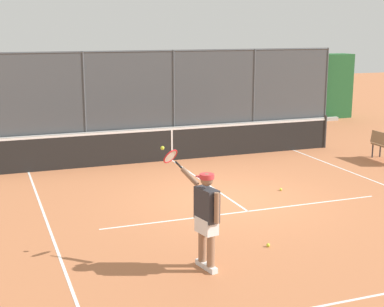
# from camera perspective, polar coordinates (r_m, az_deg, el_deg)

# --- Properties ---
(ground_plane) EXTENTS (60.00, 60.00, 0.00)m
(ground_plane) POSITION_cam_1_polar(r_m,az_deg,el_deg) (13.03, 3.88, -4.65)
(ground_plane) COLOR #B76B42
(court_line_markings) EXTENTS (8.27, 9.34, 0.01)m
(court_line_markings) POSITION_cam_1_polar(r_m,az_deg,el_deg) (11.98, 6.31, -6.24)
(court_line_markings) COLOR white
(court_line_markings) RESTS_ON ground
(fence_backdrop) EXTENTS (19.91, 1.37, 3.04)m
(fence_backdrop) POSITION_cam_1_polar(r_m,az_deg,el_deg) (21.77, -6.63, 5.89)
(fence_backdrop) COLOR #474C51
(fence_backdrop) RESTS_ON ground
(tennis_net) EXTENTS (10.63, 0.09, 1.07)m
(tennis_net) POSITION_cam_1_polar(r_m,az_deg,el_deg) (16.73, -2.04, 0.96)
(tennis_net) COLOR #2D2D2D
(tennis_net) RESTS_ON ground
(tennis_player) EXTENTS (0.66, 1.28, 1.89)m
(tennis_player) POSITION_cam_1_polar(r_m,az_deg,el_deg) (9.12, 1.38, -6.09)
(tennis_player) COLOR silver
(tennis_player) RESTS_ON ground
(tennis_ball_by_sideline) EXTENTS (0.07, 0.07, 0.07)m
(tennis_ball_by_sideline) POSITION_cam_1_polar(r_m,az_deg,el_deg) (10.39, 7.65, -9.10)
(tennis_ball_by_sideline) COLOR #CCDB33
(tennis_ball_by_sideline) RESTS_ON ground
(tennis_ball_near_net) EXTENTS (0.07, 0.07, 0.07)m
(tennis_ball_near_net) POSITION_cam_1_polar(r_m,az_deg,el_deg) (13.87, 8.91, -3.57)
(tennis_ball_near_net) COLOR #D6E042
(tennis_ball_near_net) RESTS_ON ground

